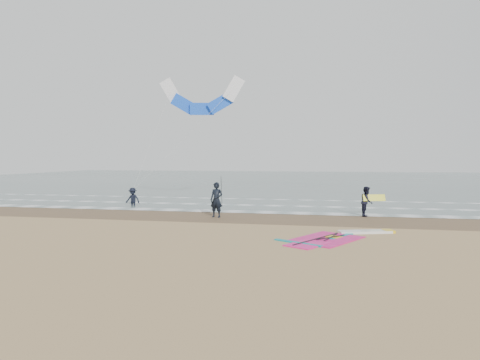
% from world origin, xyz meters
% --- Properties ---
extents(ground, '(120.00, 120.00, 0.00)m').
position_xyz_m(ground, '(0.00, 0.00, 0.00)').
color(ground, tan).
rests_on(ground, ground).
extents(sea_water, '(120.00, 80.00, 0.02)m').
position_xyz_m(sea_water, '(0.00, 48.00, 0.01)').
color(sea_water, '#47605E').
rests_on(sea_water, ground).
extents(wet_sand_band, '(120.00, 5.00, 0.01)m').
position_xyz_m(wet_sand_band, '(0.00, 6.00, 0.00)').
color(wet_sand_band, brown).
rests_on(wet_sand_band, ground).
extents(foam_waterline, '(120.00, 9.15, 0.02)m').
position_xyz_m(foam_waterline, '(0.00, 10.44, 0.03)').
color(foam_waterline, white).
rests_on(foam_waterline, ground).
extents(windsurf_rig, '(5.21, 4.93, 0.13)m').
position_xyz_m(windsurf_rig, '(4.13, 0.53, 0.03)').
color(windsurf_rig, white).
rests_on(windsurf_rig, ground).
extents(person_standing, '(0.81, 0.60, 2.03)m').
position_xyz_m(person_standing, '(-2.57, 5.56, 1.01)').
color(person_standing, black).
rests_on(person_standing, ground).
extents(person_walking, '(0.80, 0.95, 1.75)m').
position_xyz_m(person_walking, '(5.93, 7.72, 0.88)').
color(person_walking, black).
rests_on(person_walking, ground).
extents(person_wading, '(1.11, 0.69, 1.65)m').
position_xyz_m(person_wading, '(-9.89, 10.02, 0.83)').
color(person_wading, black).
rests_on(person_wading, ground).
extents(held_pole, '(0.17, 0.86, 1.82)m').
position_xyz_m(held_pole, '(-2.27, 5.56, 1.49)').
color(held_pole, black).
rests_on(held_pole, ground).
extents(carried_kiteboard, '(1.30, 0.51, 0.39)m').
position_xyz_m(carried_kiteboard, '(6.33, 7.62, 1.11)').
color(carried_kiteboard, yellow).
rests_on(carried_kiteboard, ground).
extents(surf_kite, '(7.56, 3.24, 8.44)m').
position_xyz_m(surf_kite, '(-5.64, 12.94, 7.79)').
color(surf_kite, white).
rests_on(surf_kite, ground).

